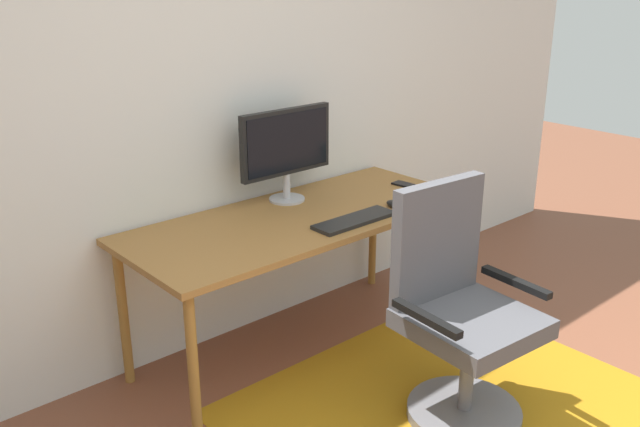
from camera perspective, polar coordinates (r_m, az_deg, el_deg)
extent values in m
cube|color=silver|center=(3.30, -10.65, 10.19)|extent=(6.00, 0.10, 2.60)
cube|color=#A06B12|center=(3.21, 10.24, -15.31)|extent=(1.73, 1.39, 0.01)
cube|color=olive|center=(3.29, -1.57, -0.38)|extent=(1.72, 0.71, 0.03)
cylinder|color=olive|center=(2.82, -10.37, -12.56)|extent=(0.04, 0.04, 0.68)
cylinder|color=olive|center=(3.77, 10.82, -3.85)|extent=(0.04, 0.04, 0.68)
cylinder|color=olive|center=(3.28, -15.85, -8.08)|extent=(0.04, 0.04, 0.68)
cylinder|color=olive|center=(4.13, 4.37, -1.41)|extent=(0.04, 0.04, 0.68)
cylinder|color=#B2B2B7|center=(3.49, -2.74, 1.20)|extent=(0.18, 0.18, 0.01)
cylinder|color=#B2B2B7|center=(3.47, -2.75, 2.29)|extent=(0.04, 0.04, 0.13)
cube|color=black|center=(3.41, -2.82, 5.91)|extent=(0.53, 0.04, 0.32)
cube|color=black|center=(3.40, -2.60, 5.85)|extent=(0.49, 0.00, 0.28)
cube|color=black|center=(3.20, 2.86, -0.55)|extent=(0.43, 0.13, 0.02)
ellipsoid|color=black|center=(3.40, 6.20, 0.77)|extent=(0.06, 0.10, 0.03)
cylinder|color=#25663A|center=(3.61, 10.71, 2.10)|extent=(0.08, 0.08, 0.09)
cube|color=black|center=(3.75, 7.02, 2.36)|extent=(0.08, 0.15, 0.01)
cylinder|color=slate|center=(3.15, 11.73, -15.70)|extent=(0.49, 0.49, 0.05)
cylinder|color=slate|center=(3.04, 12.01, -12.50)|extent=(0.06, 0.06, 0.37)
cube|color=#4C4C51|center=(2.92, 12.32, -8.80)|extent=(0.53, 0.53, 0.08)
cube|color=#4C4C51|center=(2.93, 9.60, -2.17)|extent=(0.47, 0.10, 0.51)
cube|color=black|center=(2.70, 8.70, -8.48)|extent=(0.07, 0.35, 0.03)
cube|color=black|center=(3.06, 15.78, -5.43)|extent=(0.07, 0.35, 0.03)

